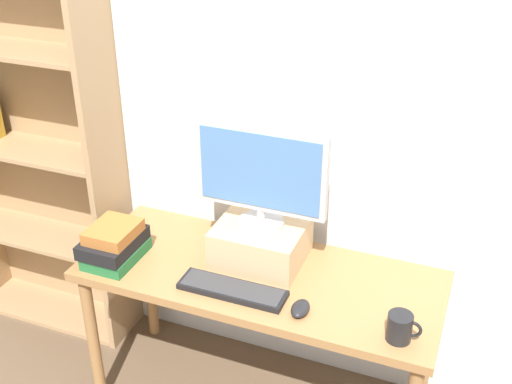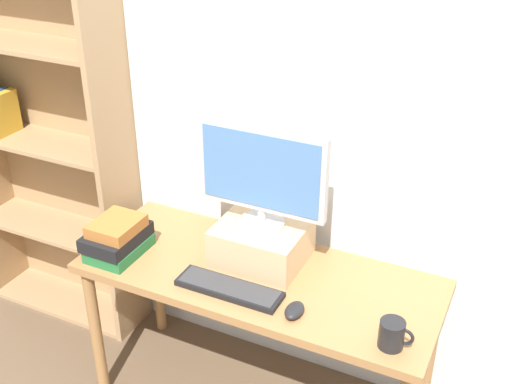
% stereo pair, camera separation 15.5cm
% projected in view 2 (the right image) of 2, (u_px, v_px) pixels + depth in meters
% --- Properties ---
extents(back_wall, '(7.00, 0.08, 2.60)m').
position_uv_depth(back_wall, '(300.00, 99.00, 2.53)').
color(back_wall, silver).
rests_on(back_wall, ground_plane).
extents(desk, '(1.43, 0.57, 0.70)m').
position_uv_depth(desk, '(259.00, 289.00, 2.56)').
color(desk, '#9E7042').
rests_on(desk, ground_plane).
extents(bookshelf_unit, '(0.88, 0.28, 1.87)m').
position_uv_depth(bookshelf_unit, '(43.00, 138.00, 3.05)').
color(bookshelf_unit, tan).
rests_on(bookshelf_unit, ground_plane).
extents(riser_box, '(0.34, 0.31, 0.16)m').
position_uv_depth(riser_box, '(262.00, 242.00, 2.56)').
color(riser_box, tan).
rests_on(riser_box, desk).
extents(computer_monitor, '(0.52, 0.18, 0.42)m').
position_uv_depth(computer_monitor, '(262.00, 175.00, 2.41)').
color(computer_monitor, '#B7B7BA').
rests_on(computer_monitor, riser_box).
extents(keyboard, '(0.41, 0.12, 0.02)m').
position_uv_depth(keyboard, '(229.00, 288.00, 2.41)').
color(keyboard, black).
rests_on(keyboard, desk).
extents(computer_mouse, '(0.06, 0.10, 0.04)m').
position_uv_depth(computer_mouse, '(294.00, 310.00, 2.29)').
color(computer_mouse, black).
rests_on(computer_mouse, desk).
extents(book_stack, '(0.19, 0.26, 0.16)m').
position_uv_depth(book_stack, '(117.00, 238.00, 2.60)').
color(book_stack, '#236B38').
rests_on(book_stack, desk).
extents(coffee_mug, '(0.12, 0.09, 0.10)m').
position_uv_depth(coffee_mug, '(392.00, 334.00, 2.13)').
color(coffee_mug, black).
rests_on(coffee_mug, desk).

